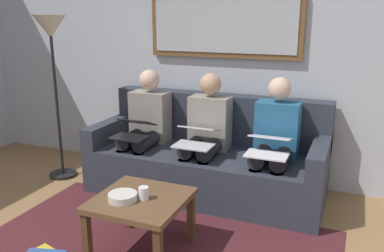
# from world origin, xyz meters

# --- Properties ---
(wall_rear) EXTENTS (6.00, 0.12, 2.60)m
(wall_rear) POSITION_xyz_m (0.00, -2.60, 1.30)
(wall_rear) COLOR #B7BCC6
(wall_rear) RESTS_ON ground_plane
(couch) EXTENTS (2.20, 0.90, 0.90)m
(couch) POSITION_xyz_m (0.00, -2.12, 0.31)
(couch) COLOR #2D333D
(couch) RESTS_ON ground_plane
(framed_mirror) EXTENTS (1.54, 0.05, 0.60)m
(framed_mirror) POSITION_xyz_m (0.00, -2.51, 1.55)
(framed_mirror) COLOR brown
(coffee_table) EXTENTS (0.62, 0.62, 0.43)m
(coffee_table) POSITION_xyz_m (0.06, -0.90, 0.37)
(coffee_table) COLOR brown
(coffee_table) RESTS_ON ground_plane
(cup) EXTENTS (0.07, 0.07, 0.09)m
(cup) POSITION_xyz_m (0.03, -0.89, 0.47)
(cup) COLOR silver
(cup) RESTS_ON coffee_table
(bowl) EXTENTS (0.20, 0.20, 0.05)m
(bowl) POSITION_xyz_m (0.15, -0.82, 0.45)
(bowl) COLOR beige
(bowl) RESTS_ON coffee_table
(person_left) EXTENTS (0.38, 0.58, 1.14)m
(person_left) POSITION_xyz_m (-0.64, -2.05, 0.61)
(person_left) COLOR #235B84
(person_left) RESTS_ON couch
(laptop_white) EXTENTS (0.34, 0.35, 0.15)m
(laptop_white) POSITION_xyz_m (-0.64, -1.80, 0.63)
(laptop_white) COLOR white
(person_middle) EXTENTS (0.38, 0.58, 1.14)m
(person_middle) POSITION_xyz_m (0.00, -2.05, 0.61)
(person_middle) COLOR gray
(person_middle) RESTS_ON couch
(laptop_silver) EXTENTS (0.33, 0.38, 0.16)m
(laptop_silver) POSITION_xyz_m (0.00, -1.81, 0.63)
(laptop_silver) COLOR silver
(person_right) EXTENTS (0.38, 0.58, 1.14)m
(person_right) POSITION_xyz_m (0.64, -2.05, 0.61)
(person_right) COLOR gray
(person_right) RESTS_ON couch
(laptop_black) EXTENTS (0.32, 0.37, 0.16)m
(laptop_black) POSITION_xyz_m (0.64, -1.81, 0.63)
(laptop_black) COLOR black
(standing_lamp) EXTENTS (0.32, 0.32, 1.66)m
(standing_lamp) POSITION_xyz_m (1.55, -1.85, 1.37)
(standing_lamp) COLOR black
(standing_lamp) RESTS_ON ground_plane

